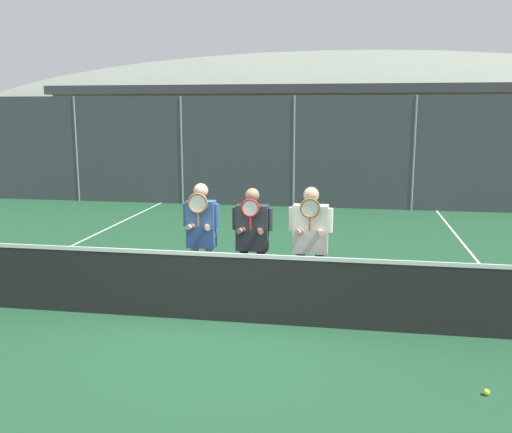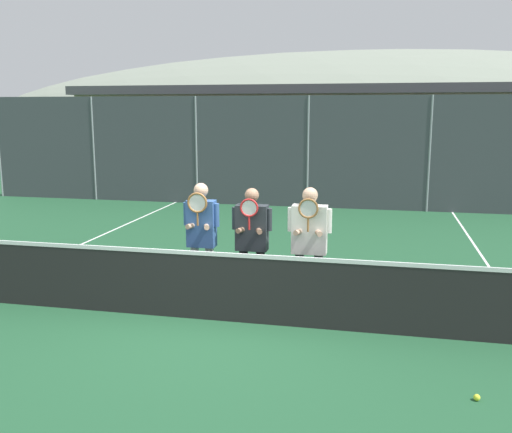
{
  "view_description": "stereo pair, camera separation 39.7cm",
  "coord_description": "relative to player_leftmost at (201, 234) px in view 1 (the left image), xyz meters",
  "views": [
    {
      "loc": [
        1.76,
        -7.35,
        2.9
      ],
      "look_at": [
        0.35,
        0.88,
        1.33
      ],
      "focal_mm": 40.0,
      "sensor_mm": 36.0,
      "label": 1
    },
    {
      "loc": [
        2.15,
        -7.27,
        2.9
      ],
      "look_at": [
        0.35,
        0.88,
        1.33
      ],
      "focal_mm": 40.0,
      "sensor_mm": 36.0,
      "label": 2
    }
  ],
  "objects": [
    {
      "name": "tennis_net",
      "position": [
        0.44,
        -0.67,
        -0.58
      ],
      "size": [
        11.3,
        0.09,
        1.08
      ],
      "color": "gray",
      "rests_on": "ground_plane"
    },
    {
      "name": "clubhouse_building",
      "position": [
        0.7,
        17.33,
        0.88
      ],
      "size": [
        22.8,
        5.5,
        3.89
      ],
      "color": "tan",
      "rests_on": "ground_plane"
    },
    {
      "name": "player_leftmost",
      "position": [
        0.0,
        0.0,
        0.0
      ],
      "size": [
        0.55,
        0.34,
        1.84
      ],
      "color": "white",
      "rests_on": "ground_plane"
    },
    {
      "name": "player_center_right",
      "position": [
        1.62,
        -0.05,
        0.01
      ],
      "size": [
        0.63,
        0.34,
        1.83
      ],
      "color": "#56565B",
      "rests_on": "ground_plane"
    },
    {
      "name": "car_left_of_center",
      "position": [
        -0.29,
        11.95,
        -0.16
      ],
      "size": [
        4.04,
        2.07,
        1.84
      ],
      "color": "#285638",
      "rests_on": "ground_plane"
    },
    {
      "name": "ground_plane",
      "position": [
        0.44,
        -0.67,
        -1.09
      ],
      "size": [
        120.0,
        120.0,
        0.0
      ],
      "primitive_type": "plane",
      "color": "#1E4C2D"
    },
    {
      "name": "tennis_ball_on_court",
      "position": [
        3.62,
        -2.26,
        -1.05
      ],
      "size": [
        0.07,
        0.07,
        0.07
      ],
      "color": "#CCDB33",
      "rests_on": "ground_plane"
    },
    {
      "name": "hill_distant",
      "position": [
        0.44,
        59.77,
        -1.09
      ],
      "size": [
        95.13,
        52.85,
        18.5
      ],
      "color": "gray",
      "rests_on": "ground_plane"
    },
    {
      "name": "player_center_left",
      "position": [
        0.76,
        0.05,
        -0.03
      ],
      "size": [
        0.6,
        0.34,
        1.78
      ],
      "color": "black",
      "rests_on": "ground_plane"
    },
    {
      "name": "car_center",
      "position": [
        4.74,
        12.33,
        -0.15
      ],
      "size": [
        4.36,
        1.95,
        1.85
      ],
      "color": "#285638",
      "rests_on": "ground_plane"
    },
    {
      "name": "court_line_left_sideline",
      "position": [
        -3.77,
        2.33,
        -1.08
      ],
      "size": [
        0.05,
        16.0,
        0.01
      ],
      "primitive_type": "cube",
      "color": "white",
      "rests_on": "ground_plane"
    },
    {
      "name": "fence_back",
      "position": [
        0.44,
        9.0,
        0.57
      ],
      "size": [
        20.95,
        0.06,
        3.32
      ],
      "color": "gray",
      "rests_on": "ground_plane"
    },
    {
      "name": "court_line_right_sideline",
      "position": [
        4.64,
        2.33,
        -1.08
      ],
      "size": [
        0.05,
        16.0,
        0.01
      ],
      "primitive_type": "cube",
      "color": "white",
      "rests_on": "ground_plane"
    },
    {
      "name": "car_far_left",
      "position": [
        -5.51,
        11.98,
        -0.13
      ],
      "size": [
        4.74,
        2.07,
        1.89
      ],
      "color": "black",
      "rests_on": "ground_plane"
    }
  ]
}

